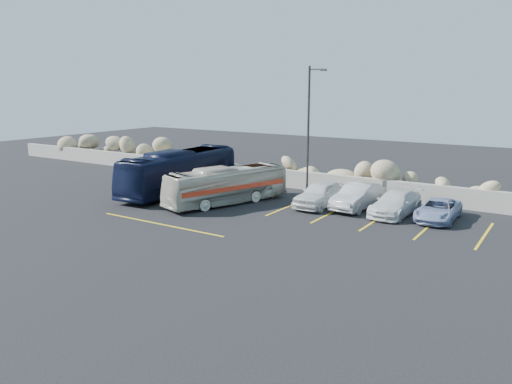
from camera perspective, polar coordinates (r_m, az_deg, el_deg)
The scene contains 11 objects.
ground at distance 24.90m, azimuth -9.51°, elevation -4.10°, with size 90.00×90.00×0.00m, color black.
seawall at distance 34.32m, azimuth 4.03°, elevation 1.52°, with size 60.00×0.40×1.20m, color gray.
riprap_pile at distance 35.24m, azimuth 5.00°, elevation 2.93°, with size 54.00×2.80×2.60m, color tan, non-canonical shape.
parking_lines at distance 26.78m, azimuth 6.05°, elevation -2.83°, with size 18.16×9.36×0.01m.
lamppost at distance 30.45m, azimuth 6.08°, elevation 7.16°, with size 1.14×0.18×8.00m.
vintage_bus at distance 29.47m, azimuth -3.37°, elevation 0.76°, with size 1.84×7.85×2.19m, color beige.
tour_coach at distance 32.98m, azimuth -8.69°, elevation 2.37°, with size 2.33×9.97×2.78m, color black.
car_a at distance 29.06m, azimuth 7.40°, elevation -0.21°, with size 1.73×4.31×1.47m, color silver.
car_b at distance 28.85m, azimuth 11.56°, elevation -0.49°, with size 1.51×4.33×1.43m, color #AEADB2.
car_c at distance 27.95m, azimuth 15.68°, elevation -1.26°, with size 1.78×4.37×1.27m, color silver.
car_d at distance 27.53m, azimuth 20.10°, elevation -1.93°, with size 1.82×3.95×1.10m, color #8392BA.
Camera 1 is at (16.25, -17.58, 6.84)m, focal length 35.00 mm.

